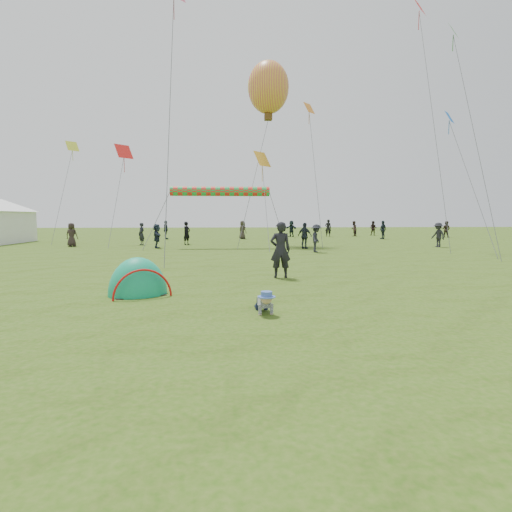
{
  "coord_description": "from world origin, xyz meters",
  "views": [
    {
      "loc": [
        -0.4,
        -7.63,
        2.08
      ],
      "look_at": [
        0.42,
        3.28,
        1.0
      ],
      "focal_mm": 28.0,
      "sensor_mm": 36.0,
      "label": 1
    }
  ],
  "objects": [
    {
      "name": "crowd_person_6",
      "position": [
        -3.32,
        22.32,
        0.86
      ],
      "size": [
        0.7,
        0.75,
        1.71
      ],
      "primitive_type": "imported",
      "rotation": [
        0.0,
        0.0,
        0.93
      ],
      "color": "black",
      "rests_on": "ground"
    },
    {
      "name": "crowd_person_7",
      "position": [
        21.65,
        30.91,
        0.82
      ],
      "size": [
        0.98,
        1.01,
        1.64
      ],
      "primitive_type": "imported",
      "rotation": [
        0.0,
        0.0,
        2.26
      ],
      "color": "black",
      "rests_on": "ground"
    },
    {
      "name": "rainbow_tube_kite",
      "position": [
        -0.77,
        19.37,
        3.77
      ],
      "size": [
        6.58,
        0.64,
        0.64
      ],
      "primitive_type": "cylinder",
      "rotation": [
        0.0,
        1.57,
        0.0
      ],
      "color": "red"
    },
    {
      "name": "popup_tent",
      "position": [
        -2.77,
        3.13,
        0.0
      ],
      "size": [
        1.94,
        1.81,
        2.01
      ],
      "primitive_type": "ellipsoid",
      "rotation": [
        0.0,
        0.0,
        0.42
      ],
      "color": "#1A8371",
      "rests_on": "ground"
    },
    {
      "name": "diamond_kite_7",
      "position": [
        6.01,
        23.39,
        10.34
      ],
      "size": [
        1.02,
        1.02,
        0.83
      ],
      "primitive_type": "plane",
      "rotation": [
        1.05,
        0.0,
        0.79
      ],
      "color": "orange"
    },
    {
      "name": "diamond_kite_4",
      "position": [
        12.97,
        15.94,
        8.01
      ],
      "size": [
        0.86,
        0.86,
        0.7
      ],
      "primitive_type": "plane",
      "rotation": [
        1.05,
        0.0,
        0.79
      ],
      "color": "blue"
    },
    {
      "name": "diamond_kite_0",
      "position": [
        12.26,
        18.9,
        15.72
      ],
      "size": [
        1.25,
        1.25,
        1.02
      ],
      "primitive_type": "plane",
      "rotation": [
        1.05,
        0.0,
        0.79
      ],
      "color": "red"
    },
    {
      "name": "crowd_person_0",
      "position": [
        -6.61,
        22.24,
        0.82
      ],
      "size": [
        0.69,
        0.7,
        1.63
      ],
      "primitive_type": "imported",
      "rotation": [
        0.0,
        0.0,
        5.45
      ],
      "color": "black",
      "rests_on": "ground"
    },
    {
      "name": "crowd_person_12",
      "position": [
        10.3,
        33.62,
        0.89
      ],
      "size": [
        0.74,
        0.57,
        1.78
      ],
      "primitive_type": "imported",
      "rotation": [
        0.0,
        0.0,
        2.89
      ],
      "color": "black",
      "rests_on": "ground"
    },
    {
      "name": "diamond_kite_3",
      "position": [
        12.34,
        14.82,
        12.41
      ],
      "size": [
        0.93,
        0.93,
        0.76
      ],
      "primitive_type": "plane",
      "rotation": [
        1.05,
        0.0,
        0.79
      ],
      "color": "#318625"
    },
    {
      "name": "crowd_person_4",
      "position": [
        -11.15,
        21.06,
        0.83
      ],
      "size": [
        0.86,
        0.61,
        1.65
      ],
      "primitive_type": "imported",
      "rotation": [
        0.0,
        0.0,
        3.04
      ],
      "color": "#2B211F",
      "rests_on": "ground"
    },
    {
      "name": "crowd_person_1",
      "position": [
        15.88,
        35.51,
        0.8
      ],
      "size": [
        0.99,
        0.96,
        1.6
      ],
      "primitive_type": "imported",
      "rotation": [
        0.0,
        0.0,
        5.62
      ],
      "color": "black",
      "rests_on": "ground"
    },
    {
      "name": "diamond_kite_2",
      "position": [
        -13.26,
        27.7,
        7.99
      ],
      "size": [
        1.03,
        1.03,
        0.84
      ],
      "primitive_type": "plane",
      "rotation": [
        1.05,
        0.0,
        0.79
      ],
      "color": "#C9D12E"
    },
    {
      "name": "diamond_kite_6",
      "position": [
        -8.17,
        24.19,
        7.06
      ],
      "size": [
        1.34,
        1.34,
        1.1
      ],
      "primitive_type": "plane",
      "rotation": [
        1.05,
        0.0,
        0.79
      ],
      "color": "red"
    },
    {
      "name": "ground",
      "position": [
        0.0,
        0.0,
        0.0
      ],
      "size": [
        140.0,
        140.0,
        0.0
      ],
      "primitive_type": "plane",
      "color": "#28510C"
    },
    {
      "name": "crowd_person_11",
      "position": [
        6.36,
        33.4,
        0.84
      ],
      "size": [
        1.38,
        1.52,
        1.68
      ],
      "primitive_type": "imported",
      "rotation": [
        0.0,
        0.0,
        5.41
      ],
      "color": "black",
      "rests_on": "ground"
    },
    {
      "name": "crowd_person_2",
      "position": [
        4.68,
        17.85,
        0.85
      ],
      "size": [
        1.02,
        0.96,
        1.69
      ],
      "primitive_type": "imported",
      "rotation": [
        0.0,
        0.0,
        2.43
      ],
      "color": "#1F2630",
      "rests_on": "ground"
    },
    {
      "name": "balloon_kite",
      "position": [
        2.82,
        22.96,
        11.43
      ],
      "size": [
        3.06,
        3.06,
        4.28
      ],
      "primitive_type": null,
      "color": "yellow"
    },
    {
      "name": "crowd_person_8",
      "position": [
        -5.98,
        29.98,
        0.86
      ],
      "size": [
        0.62,
        1.08,
        1.72
      ],
      "primitive_type": "imported",
      "rotation": [
        0.0,
        0.0,
        1.78
      ],
      "color": "black",
      "rests_on": "ground"
    },
    {
      "name": "crowd_person_15",
      "position": [
        14.08,
        18.64,
        0.84
      ],
      "size": [
        0.89,
        1.21,
        1.68
      ],
      "primitive_type": "imported",
      "rotation": [
        0.0,
        0.0,
        4.98
      ],
      "color": "black",
      "rests_on": "ground"
    },
    {
      "name": "crowd_person_5",
      "position": [
        -4.98,
        19.25,
        0.8
      ],
      "size": [
        0.72,
        1.54,
        1.6
      ],
      "primitive_type": "imported",
      "rotation": [
        0.0,
        0.0,
        1.74
      ],
      "color": "#1E2937",
      "rests_on": "ground"
    },
    {
      "name": "crowd_person_14",
      "position": [
        14.2,
        28.59,
        0.86
      ],
      "size": [
        1.05,
        0.95,
        1.71
      ],
      "primitive_type": "imported",
      "rotation": [
        0.0,
        0.0,
        3.8
      ],
      "color": "#1E2832",
      "rests_on": "ground"
    },
    {
      "name": "crawling_toddler",
      "position": [
        0.42,
        0.78,
        0.26
      ],
      "size": [
        0.55,
        0.74,
        0.53
      ],
      "primitive_type": null,
      "rotation": [
        0.0,
        0.0,
        0.1
      ],
      "color": "black",
      "rests_on": "ground"
    },
    {
      "name": "diamond_kite_1",
      "position": [
        2.17,
        20.73,
        6.11
      ],
      "size": [
        1.31,
        1.31,
        1.07
      ],
      "primitive_type": "plane",
      "rotation": [
        1.05,
        0.0,
        0.79
      ],
      "color": "orange"
    },
    {
      "name": "crowd_person_10",
      "position": [
        1.14,
        29.71,
        0.85
      ],
      "size": [
        0.96,
        0.98,
        1.7
      ],
      "primitive_type": "imported",
      "rotation": [
        0.0,
        0.0,
        2.31
      ],
      "color": "#342D27",
      "rests_on": "ground"
    },
    {
      "name": "standing_adult",
      "position": [
        1.44,
        5.77,
        0.96
      ],
      "size": [
        0.7,
        0.47,
        1.91
      ],
      "primitive_type": "imported",
      "rotation": [
        0.0,
        0.0,
        3.12
      ],
      "color": "black",
      "rests_on": "ground"
    },
    {
      "name": "crowd_person_13",
      "position": [
        13.17,
        34.04,
        0.81
      ],
      "size": [
        0.99,
        0.99,
        1.62
      ],
      "primitive_type": "imported",
      "rotation": [
        0.0,
        0.0,
        3.95
      ],
      "color": "#332320",
      "rests_on": "ground"
    },
    {
      "name": "crowd_person_3",
      "position": [
        4.86,
        15.32,
        0.82
      ],
      "size": [
        0.96,
        1.21,
        1.64
      ],
      "primitive_type": "imported",
      "rotation": [
        0.0,
        0.0,
        1.19
      ],
      "color": "black",
      "rests_on": "ground"
    }
  ]
}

